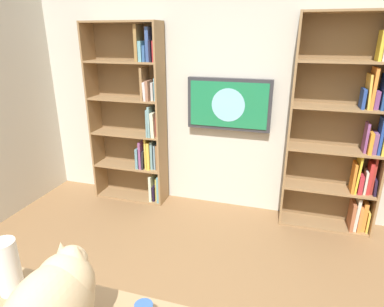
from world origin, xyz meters
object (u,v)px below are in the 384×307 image
at_px(bookshelf_left, 348,132).
at_px(cat, 54,304).
at_px(wall_mounted_tv, 229,104).
at_px(paper_towel_roll, 8,267).
at_px(bookshelf_right, 136,119).

height_order(bookshelf_left, cat, bookshelf_left).
relative_size(wall_mounted_tv, paper_towel_roll, 3.21).
xyz_separation_m(bookshelf_left, paper_towel_roll, (1.75, 2.38, -0.15)).
relative_size(bookshelf_right, cat, 3.65).
height_order(wall_mounted_tv, cat, wall_mounted_tv).
bearing_deg(bookshelf_left, paper_towel_roll, 53.68).
height_order(wall_mounted_tv, paper_towel_roll, wall_mounted_tv).
bearing_deg(cat, bookshelf_left, -117.78).
distance_m(bookshelf_left, bookshelf_right, 2.24).
height_order(bookshelf_left, paper_towel_roll, bookshelf_left).
relative_size(bookshelf_left, cat, 3.77).
relative_size(bookshelf_right, wall_mounted_tv, 2.28).
distance_m(cat, paper_towel_roll, 0.44).
relative_size(bookshelf_left, paper_towel_roll, 7.58).
xyz_separation_m(wall_mounted_tv, cat, (0.16, 2.63, -0.27)).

